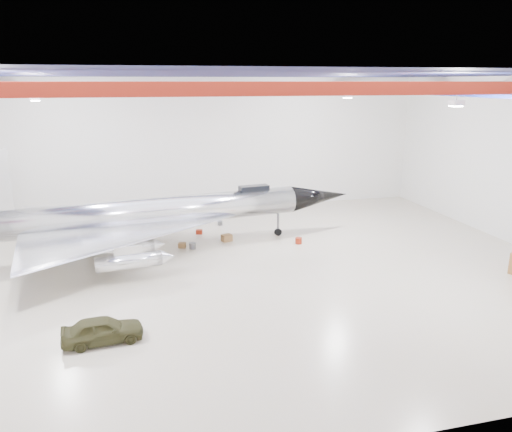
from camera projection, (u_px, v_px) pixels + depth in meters
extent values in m
plane|color=beige|center=(223.00, 272.00, 28.80)|extent=(40.00, 40.00, 0.00)
plane|color=silver|center=(189.00, 146.00, 41.39)|extent=(40.00, 0.00, 40.00)
plane|color=#0A0F38|center=(219.00, 75.00, 25.92)|extent=(40.00, 40.00, 0.00)
cube|color=maroon|center=(265.00, 89.00, 17.66)|extent=(39.50, 0.25, 0.50)
cube|color=maroon|center=(231.00, 87.00, 23.27)|extent=(39.50, 0.25, 0.50)
cube|color=maroon|center=(210.00, 86.00, 28.88)|extent=(39.50, 0.25, 0.50)
cube|color=maroon|center=(196.00, 85.00, 34.49)|extent=(39.50, 0.25, 0.50)
cube|color=#0C1549|center=(423.00, 91.00, 29.01)|extent=(0.25, 29.50, 0.40)
cube|color=silver|center=(456.00, 103.00, 23.02)|extent=(0.55, 0.55, 0.25)
cube|color=silver|center=(35.00, 98.00, 29.49)|extent=(0.55, 0.55, 0.25)
cube|color=silver|center=(348.00, 96.00, 34.25)|extent=(0.55, 0.55, 0.25)
cylinder|color=silver|center=(160.00, 211.00, 31.99)|extent=(18.55, 4.22, 1.85)
cone|color=black|center=(319.00, 197.00, 36.11)|extent=(4.82, 2.43, 1.85)
cube|color=black|center=(254.00, 189.00, 34.04)|extent=(2.11, 1.00, 0.46)
cylinder|color=silver|center=(129.00, 262.00, 26.79)|extent=(3.59, 1.28, 0.83)
cylinder|color=silver|center=(123.00, 249.00, 28.86)|extent=(3.59, 1.28, 0.83)
cylinder|color=silver|center=(113.00, 224.00, 33.82)|extent=(3.59, 1.28, 0.83)
cylinder|color=silver|center=(109.00, 216.00, 35.89)|extent=(3.59, 1.28, 0.83)
cylinder|color=#59595B|center=(278.00, 224.00, 35.41)|extent=(0.17, 0.17, 1.66)
cylinder|color=black|center=(278.00, 232.00, 35.56)|extent=(0.54, 0.27, 0.52)
cylinder|color=#59595B|center=(107.00, 256.00, 29.06)|extent=(0.17, 0.17, 1.66)
cylinder|color=black|center=(107.00, 265.00, 29.21)|extent=(0.54, 0.27, 0.52)
cylinder|color=#59595B|center=(100.00, 234.00, 33.20)|extent=(0.17, 0.17, 1.66)
cylinder|color=black|center=(100.00, 242.00, 33.35)|extent=(0.54, 0.27, 0.52)
imported|color=#37361B|center=(102.00, 330.00, 20.95)|extent=(3.45, 1.64, 1.14)
cube|color=olive|center=(91.00, 251.00, 31.85)|extent=(0.54, 0.48, 0.31)
cube|color=maroon|center=(199.00, 232.00, 35.97)|extent=(0.53, 0.46, 0.31)
cylinder|color=#59595B|center=(192.00, 246.00, 32.79)|extent=(0.52, 0.52, 0.40)
cube|color=olive|center=(227.00, 238.00, 34.33)|extent=(0.80, 0.71, 0.47)
cube|color=#59595B|center=(71.00, 237.00, 34.93)|extent=(0.37, 0.31, 0.24)
cylinder|color=maroon|center=(299.00, 241.00, 33.83)|extent=(0.59, 0.59, 0.41)
cube|color=olive|center=(182.00, 245.00, 33.00)|extent=(0.57, 0.50, 0.34)
cylinder|color=#59595B|center=(220.00, 223.00, 38.15)|extent=(0.46, 0.46, 0.34)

